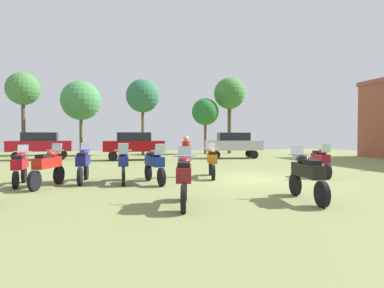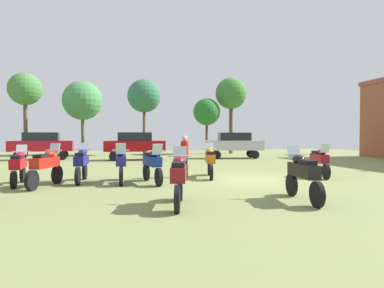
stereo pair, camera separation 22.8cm
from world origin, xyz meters
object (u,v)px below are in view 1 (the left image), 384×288
object	(u,v)px
motorcycle_1	(123,163)
motorcycle_6	(212,160)
tree_4	(230,94)
tree_1	(143,96)
motorcycle_9	(83,163)
motorcycle_4	(307,174)
tree_5	(23,90)
motorcycle_3	(184,177)
motorcycle_11	(155,164)
motorcycle_5	(320,160)
tree_2	(205,112)
car_2	(134,144)
motorcycle_12	(20,166)
tree_3	(81,101)
car_1	(233,143)
motorcycle_7	(48,166)
car_3	(40,144)
person_1	(186,153)

from	to	relation	value
motorcycle_1	motorcycle_6	world-z (taller)	motorcycle_1
tree_4	tree_1	bearing A→B (deg)	-176.13
motorcycle_9	tree_4	world-z (taller)	tree_4
motorcycle_4	tree_5	size ratio (longest dim) A/B	0.32
motorcycle_3	motorcycle_11	bearing A→B (deg)	106.97
motorcycle_3	motorcycle_5	bearing A→B (deg)	45.05
motorcycle_9	tree_1	bearing A→B (deg)	81.06
motorcycle_1	tree_4	bearing A→B (deg)	-119.39
motorcycle_6	tree_4	world-z (taller)	tree_4
tree_4	tree_2	bearing A→B (deg)	-168.08
tree_4	motorcycle_11	bearing A→B (deg)	-117.29
tree_2	tree_5	xyz separation A→B (m)	(-16.00, 0.30, 1.67)
motorcycle_11	motorcycle_6	bearing A→B (deg)	-166.41
tree_1	car_2	bearing A→B (deg)	-100.68
tree_2	tree_5	distance (m)	16.09
motorcycle_11	tree_5	size ratio (longest dim) A/B	0.31
motorcycle_12	tree_2	world-z (taller)	tree_2
tree_1	tree_3	size ratio (longest dim) A/B	1.02
motorcycle_4	motorcycle_3	bearing A→B (deg)	-174.40
car_1	tree_3	xyz separation A→B (m)	(-12.05, 7.43, 3.80)
motorcycle_12	tree_5	size ratio (longest dim) A/B	0.30
motorcycle_11	motorcycle_1	bearing A→B (deg)	-30.09
car_2	tree_2	world-z (taller)	tree_2
motorcycle_4	motorcycle_1	bearing A→B (deg)	143.97
motorcycle_11	tree_4	world-z (taller)	tree_4
motorcycle_4	tree_3	size ratio (longest dim) A/B	0.33
motorcycle_3	motorcycle_5	world-z (taller)	motorcycle_3
motorcycle_7	car_3	size ratio (longest dim) A/B	0.50
motorcycle_5	tree_5	world-z (taller)	tree_5
tree_1	tree_5	xyz separation A→B (m)	(-10.08, 0.32, 0.32)
motorcycle_6	motorcycle_9	bearing A→B (deg)	-164.59
car_2	tree_2	distance (m)	9.79
motorcycle_9	motorcycle_3	bearing A→B (deg)	-56.80
motorcycle_3	motorcycle_6	size ratio (longest dim) A/B	0.93
motorcycle_6	tree_3	xyz separation A→B (m)	(-7.08, 18.22, 4.24)
tree_1	motorcycle_1	bearing A→B (deg)	-96.93
motorcycle_5	tree_2	size ratio (longest dim) A/B	0.39
tree_1	tree_4	distance (m)	8.59
motorcycle_6	tree_1	bearing A→B (deg)	107.82
tree_5	motorcycle_7	bearing A→B (deg)	-73.63
motorcycle_5	motorcycle_11	distance (m)	7.13
motorcycle_1	person_1	distance (m)	2.90
motorcycle_1	motorcycle_6	size ratio (longest dim) A/B	1.00
motorcycle_7	motorcycle_11	size ratio (longest dim) A/B	0.98
motorcycle_6	tree_4	size ratio (longest dim) A/B	0.30
motorcycle_6	tree_5	world-z (taller)	tree_5
motorcycle_3	motorcycle_9	size ratio (longest dim) A/B	0.94
motorcycle_3	car_1	world-z (taller)	car_1
motorcycle_3	motorcycle_5	xyz separation A→B (m)	(6.85, 4.28, -0.01)
motorcycle_9	tree_2	distance (m)	19.82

